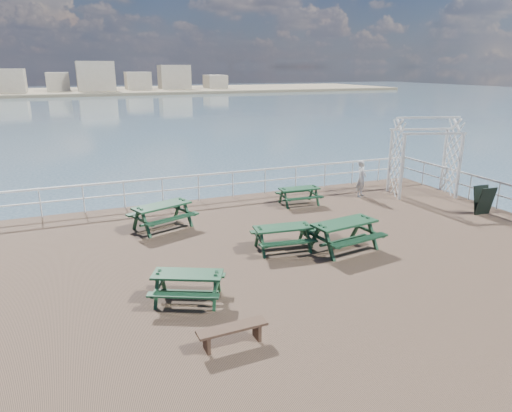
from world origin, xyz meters
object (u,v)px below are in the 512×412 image
object	(u,v)px
picnic_table_a	(162,211)
picnic_table_d	(188,281)
person	(361,179)
picnic_table_b	(283,233)
picnic_table_e	(344,229)
flat_bench_far	(232,331)
picnic_table_c	(299,192)
trellis_arbor	(424,161)

from	to	relation	value
picnic_table_a	picnic_table_d	distance (m)	5.28
person	picnic_table_b	bearing A→B (deg)	-177.61
picnic_table_e	flat_bench_far	size ratio (longest dim) A/B	1.56
picnic_table_c	person	bearing A→B (deg)	4.64
picnic_table_a	picnic_table_d	world-z (taller)	picnic_table_a
picnic_table_d	picnic_table_e	world-z (taller)	picnic_table_e
trellis_arbor	picnic_table_e	bearing A→B (deg)	-130.77
picnic_table_b	picnic_table_e	size ratio (longest dim) A/B	0.84
flat_bench_far	trellis_arbor	xyz separation A→B (m)	(11.15, 7.46, 1.16)
picnic_table_d	picnic_table_b	bearing A→B (deg)	55.78
picnic_table_c	trellis_arbor	size ratio (longest dim) A/B	0.50
picnic_table_c	picnic_table_d	world-z (taller)	picnic_table_d
picnic_table_d	person	distance (m)	10.80
picnic_table_b	flat_bench_far	size ratio (longest dim) A/B	1.30
picnic_table_d	person	size ratio (longest dim) A/B	1.30
picnic_table_b	trellis_arbor	world-z (taller)	trellis_arbor
picnic_table_b	picnic_table_c	distance (m)	4.80
flat_bench_far	picnic_table_e	bearing A→B (deg)	33.84
picnic_table_a	picnic_table_b	size ratio (longest dim) A/B	1.27
picnic_table_c	picnic_table_e	xyz separation A→B (m)	(-0.89, -4.65, 0.13)
picnic_table_a	flat_bench_far	bearing A→B (deg)	-110.57
picnic_table_e	flat_bench_far	world-z (taller)	picnic_table_e
picnic_table_b	person	xyz separation A→B (m)	(5.55, 4.09, 0.24)
trellis_arbor	picnic_table_b	bearing A→B (deg)	-140.17
picnic_table_c	picnic_table_a	bearing A→B (deg)	-168.79
person	flat_bench_far	bearing A→B (deg)	-170.34
flat_bench_far	trellis_arbor	size ratio (longest dim) A/B	0.43
person	picnic_table_e	bearing A→B (deg)	-163.10
trellis_arbor	person	size ratio (longest dim) A/B	2.13
picnic_table_c	flat_bench_far	xyz separation A→B (m)	(-5.62, -8.10, -0.19)
picnic_table_a	trellis_arbor	xyz separation A→B (m)	(11.10, 0.11, 0.87)
picnic_table_e	person	size ratio (longest dim) A/B	1.43
picnic_table_a	person	xyz separation A→B (m)	(8.51, 0.80, 0.17)
picnic_table_d	flat_bench_far	bearing A→B (deg)	-54.62
picnic_table_c	person	xyz separation A→B (m)	(2.94, 0.06, 0.28)
picnic_table_b	picnic_table_c	bearing A→B (deg)	63.80
flat_bench_far	trellis_arbor	world-z (taller)	trellis_arbor
picnic_table_b	picnic_table_a	bearing A→B (deg)	138.75
picnic_table_d	trellis_arbor	xyz separation A→B (m)	(11.52, 5.37, 0.97)
picnic_table_d	picnic_table_e	distance (m)	5.28
picnic_table_e	picnic_table_c	bearing A→B (deg)	70.57
picnic_table_b	picnic_table_e	xyz separation A→B (m)	(1.72, -0.62, 0.09)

